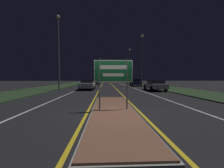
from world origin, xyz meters
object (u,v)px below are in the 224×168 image
(streetlight_right_near, at_px, (142,53))
(car_receding_0, at_px, (155,85))
(highway_sign, at_px, (113,74))
(streetlight_right_far, at_px, (129,61))
(car_receding_1, at_px, (136,82))
(car_approaching_1, at_px, (96,82))
(car_approaching_0, at_px, (87,84))
(streetlight_left_near, at_px, (58,46))

(streetlight_right_near, height_order, car_receding_0, streetlight_right_near)
(highway_sign, relative_size, streetlight_right_far, 0.25)
(streetlight_right_near, relative_size, car_receding_1, 2.14)
(car_receding_0, bearing_deg, streetlight_right_far, 88.45)
(highway_sign, bearing_deg, car_approaching_1, 95.04)
(streetlight_right_near, xyz_separation_m, car_approaching_0, (-9.06, -5.63, -5.36))
(car_approaching_0, relative_size, car_approaching_1, 1.15)
(car_receding_0, relative_size, car_receding_1, 1.10)
(car_approaching_0, xyz_separation_m, car_approaching_1, (0.27, 15.91, -0.03))
(highway_sign, distance_m, car_approaching_0, 14.19)
(highway_sign, bearing_deg, streetlight_right_far, 79.64)
(car_receding_1, height_order, car_approaching_0, car_receding_1)
(streetlight_right_near, height_order, car_approaching_1, streetlight_right_near)
(streetlight_right_far, xyz_separation_m, car_approaching_0, (-9.56, -22.60, -5.91))
(highway_sign, xyz_separation_m, car_receding_1, (5.70, 22.58, -1.07))
(car_receding_0, bearing_deg, car_receding_1, 91.56)
(highway_sign, bearing_deg, streetlight_left_near, 116.76)
(car_receding_1, bearing_deg, car_approaching_1, 139.20)
(car_receding_0, xyz_separation_m, car_approaching_0, (-8.89, 2.13, 0.03))
(streetlight_left_near, height_order, streetlight_right_near, streetlight_left_near)
(highway_sign, height_order, streetlight_right_far, streetlight_right_far)
(highway_sign, relative_size, streetlight_left_near, 0.25)
(streetlight_left_near, distance_m, car_approaching_0, 6.37)
(car_receding_0, bearing_deg, streetlight_right_near, 88.73)
(streetlight_right_far, relative_size, car_approaching_0, 2.15)
(streetlight_left_near, xyz_separation_m, car_receding_1, (12.30, 9.50, -5.11))
(highway_sign, xyz_separation_m, car_receding_0, (6.00, 11.73, -1.11))
(streetlight_left_near, height_order, streetlight_right_far, streetlight_right_far)
(streetlight_left_near, bearing_deg, car_receding_1, 37.69)
(streetlight_left_near, distance_m, streetlight_right_far, 26.88)
(car_receding_1, bearing_deg, car_approaching_0, -134.56)
(streetlight_left_near, xyz_separation_m, car_receding_0, (12.59, -1.35, -5.16))
(streetlight_right_near, bearing_deg, car_approaching_1, 130.54)
(car_receding_0, distance_m, car_approaching_1, 20.00)
(streetlight_left_near, xyz_separation_m, streetlight_right_far, (13.26, 23.37, 0.78))
(streetlight_right_near, bearing_deg, car_approaching_0, -148.13)
(car_receding_1, bearing_deg, car_receding_0, -88.44)
(streetlight_right_far, xyz_separation_m, car_receding_1, (-0.96, -13.87, -5.90))
(streetlight_right_near, bearing_deg, highway_sign, -107.56)
(streetlight_right_near, relative_size, car_approaching_0, 1.99)
(streetlight_left_near, xyz_separation_m, car_approaching_0, (3.70, 0.77, -5.13))
(car_approaching_0, bearing_deg, streetlight_right_far, 67.08)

